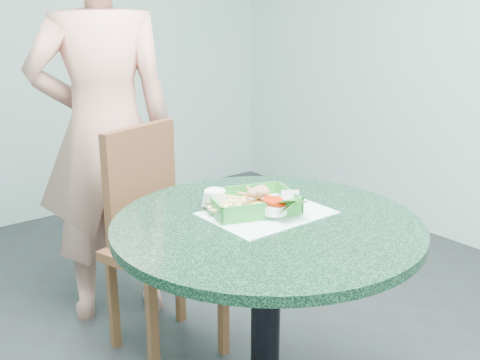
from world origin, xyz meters
TOP-DOWN VIEW (x-y plane):
  - cafe_table at (0.00, 0.00)m, footprint 0.93×0.93m
  - dining_chair at (0.01, 0.70)m, footprint 0.38×0.38m
  - diner_person at (-0.01, 1.06)m, footprint 0.83×0.68m
  - placemat at (0.04, 0.04)m, footprint 0.37×0.28m
  - food_basket at (0.02, 0.09)m, footprint 0.26×0.19m
  - crab_sandwich at (0.04, 0.10)m, footprint 0.11×0.11m
  - fries_pile at (-0.07, 0.09)m, footprint 0.12×0.13m
  - sauce_ramekin at (-0.09, 0.13)m, footprint 0.07×0.07m
  - garnish_cup at (0.07, -0.00)m, footprint 0.11×0.11m

SIDE VIEW (x-z plane):
  - dining_chair at x=0.01m, z-range 0.07..1.00m
  - cafe_table at x=0.00m, z-range 0.21..0.96m
  - placemat at x=0.04m, z-range 0.75..0.75m
  - food_basket at x=0.02m, z-range 0.74..0.79m
  - fries_pile at x=-0.07m, z-range 0.77..0.81m
  - garnish_cup at x=0.07m, z-range 0.77..0.81m
  - crab_sandwich at x=0.04m, z-range 0.76..0.83m
  - sauce_ramekin at x=-0.09m, z-range 0.78..0.82m
  - diner_person at x=-0.01m, z-range 0.00..1.97m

